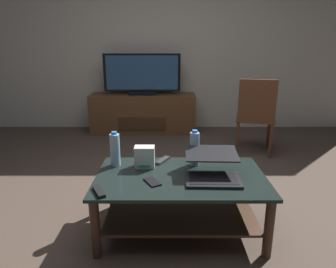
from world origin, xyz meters
TOP-DOWN VIEW (x-y plane):
  - ground_plane at (0.00, 0.00)m, footprint 7.68×7.68m
  - back_wall at (0.00, 2.58)m, footprint 6.40×0.12m
  - coffee_table at (0.13, -0.31)m, footprint 1.16×0.69m
  - media_cabinet at (-0.34, 2.26)m, footprint 1.55×0.44m
  - television at (-0.34, 2.24)m, footprint 1.12×0.20m
  - dining_chair at (1.08, 1.27)m, footprint 0.53×0.53m
  - laptop at (0.34, -0.34)m, footprint 0.37×0.40m
  - router_box at (-0.13, -0.15)m, footprint 0.14×0.10m
  - water_bottle_near at (0.23, -0.11)m, footprint 0.07×0.07m
  - water_bottle_far at (-0.35, -0.13)m, footprint 0.07×0.07m
  - cell_phone at (-0.06, -0.42)m, footprint 0.13×0.16m
  - tv_remote at (-0.38, -0.56)m, footprint 0.11×0.16m
  - soundbar_remote at (0.00, -0.05)m, footprint 0.12×0.16m

SIDE VIEW (x-z plane):
  - ground_plane at x=0.00m, z-range 0.00..0.00m
  - media_cabinet at x=-0.34m, z-range 0.00..0.58m
  - coffee_table at x=0.13m, z-range 0.08..0.50m
  - cell_phone at x=-0.06m, z-range 0.42..0.43m
  - tv_remote at x=-0.38m, z-range 0.42..0.44m
  - soundbar_remote at x=0.00m, z-range 0.42..0.44m
  - laptop at x=0.34m, z-range 0.40..0.57m
  - router_box at x=-0.13m, z-range 0.42..0.58m
  - dining_chair at x=1.08m, z-range 0.05..0.96m
  - water_bottle_far at x=-0.35m, z-range 0.42..0.68m
  - water_bottle_near at x=0.23m, z-range 0.42..0.68m
  - television at x=-0.34m, z-range 0.56..1.15m
  - back_wall at x=0.00m, z-range 0.00..2.80m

